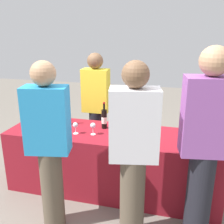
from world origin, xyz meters
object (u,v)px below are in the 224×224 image
(wine_glass_2, at_px, (93,126))
(wine_glass_3, at_px, (122,129))
(wine_bottle_4, at_px, (195,126))
(guest_2, at_px, (205,144))
(wine_glass_4, at_px, (195,140))
(wine_glass_0, at_px, (51,122))
(wine_bottle_3, at_px, (120,121))
(wine_bottle_2, at_px, (104,119))
(guest_1, at_px, (134,150))
(server_pouring, at_px, (96,105))
(wine_bottle_1, at_px, (63,116))
(wine_glass_1, at_px, (75,126))
(guest_0, at_px, (49,143))
(wine_bottle_0, at_px, (51,113))

(wine_glass_2, bearing_deg, wine_glass_3, 1.70)
(wine_bottle_4, distance_m, guest_2, 0.72)
(wine_glass_4, bearing_deg, wine_glass_0, 175.80)
(wine_bottle_3, bearing_deg, wine_bottle_2, 173.13)
(wine_bottle_4, relative_size, wine_glass_2, 2.30)
(guest_1, distance_m, guest_2, 0.60)
(wine_glass_3, distance_m, guest_1, 0.65)
(wine_glass_4, bearing_deg, wine_glass_2, 175.51)
(wine_bottle_3, relative_size, guest_1, 0.18)
(wine_glass_2, distance_m, wine_glass_3, 0.34)
(wine_glass_3, xyz_separation_m, server_pouring, (-0.53, 0.69, 0.04))
(wine_bottle_3, bearing_deg, wine_bottle_1, 179.76)
(wine_bottle_2, relative_size, wine_glass_4, 2.57)
(wine_glass_0, bearing_deg, guest_1, -29.79)
(wine_bottle_3, bearing_deg, wine_glass_2, -143.39)
(wine_bottle_4, height_order, wine_glass_4, wine_bottle_4)
(wine_bottle_2, height_order, wine_glass_1, wine_bottle_2)
(guest_0, bearing_deg, wine_bottle_4, 22.65)
(wine_glass_3, relative_size, guest_1, 0.08)
(wine_glass_0, distance_m, server_pouring, 0.75)
(wine_glass_3, bearing_deg, wine_bottle_2, 142.04)
(wine_glass_3, bearing_deg, wine_glass_1, -175.83)
(wine_glass_2, distance_m, guest_1, 0.82)
(wine_glass_2, relative_size, guest_2, 0.08)
(guest_1, bearing_deg, wine_glass_0, 138.78)
(server_pouring, bearing_deg, wine_bottle_0, 44.93)
(wine_bottle_3, relative_size, wine_glass_4, 2.45)
(wine_glass_1, distance_m, guest_0, 0.61)
(wine_bottle_4, xyz_separation_m, wine_glass_3, (-0.76, -0.24, -0.02))
(server_pouring, bearing_deg, wine_bottle_4, 160.60)
(wine_glass_1, bearing_deg, guest_2, -18.00)
(wine_bottle_1, height_order, wine_bottle_4, wine_bottle_4)
(wine_glass_1, xyz_separation_m, server_pouring, (0.01, 0.73, 0.03))
(wine_glass_1, distance_m, guest_1, 0.95)
(wine_bottle_1, distance_m, guest_1, 1.30)
(wine_bottle_0, distance_m, wine_glass_0, 0.24)
(wine_bottle_3, distance_m, wine_bottle_4, 0.84)
(wine_bottle_0, bearing_deg, wine_glass_3, -13.60)
(server_pouring, bearing_deg, guest_1, 120.13)
(wine_glass_1, height_order, wine_glass_4, wine_glass_1)
(wine_bottle_1, relative_size, wine_glass_4, 2.49)
(wine_bottle_3, distance_m, guest_0, 0.96)
(wine_bottle_0, distance_m, wine_bottle_1, 0.19)
(wine_glass_2, relative_size, wine_glass_4, 1.12)
(guest_0, bearing_deg, guest_1, -8.48)
(wine_glass_3, bearing_deg, wine_bottle_0, 166.40)
(wine_bottle_3, height_order, guest_2, guest_2)
(wine_glass_0, height_order, wine_glass_1, wine_glass_1)
(wine_bottle_4, xyz_separation_m, guest_1, (-0.54, -0.84, 0.04))
(wine_glass_3, height_order, wine_glass_4, wine_glass_3)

